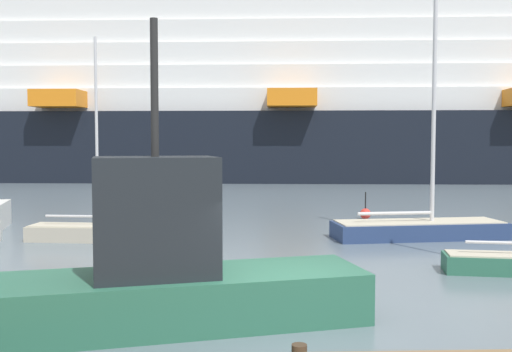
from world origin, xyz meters
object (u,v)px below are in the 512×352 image
object	(u,v)px
sailboat_2	(89,230)
fishing_boat_2	(169,270)
channel_buoy_0	(365,213)
sailboat_5	(419,226)
cruise_ship	(188,106)

from	to	relation	value
sailboat_2	fishing_boat_2	world-z (taller)	sailboat_2
sailboat_2	channel_buoy_0	size ratio (longest dim) A/B	5.80
sailboat_2	sailboat_5	bearing A→B (deg)	7.97
channel_buoy_0	cruise_ship	world-z (taller)	cruise_ship
sailboat_5	fishing_boat_2	size ratio (longest dim) A/B	1.30
channel_buoy_0	cruise_ship	distance (m)	34.13
channel_buoy_0	cruise_ship	xyz separation A→B (m)	(-10.79, 31.63, 6.95)
sailboat_2	fishing_boat_2	size ratio (longest dim) A/B	0.95
sailboat_2	channel_buoy_0	bearing A→B (deg)	33.29
sailboat_2	cruise_ship	bearing A→B (deg)	96.52
cruise_ship	sailboat_5	bearing A→B (deg)	-68.11
fishing_boat_2	cruise_ship	bearing A→B (deg)	-98.10
sailboat_2	sailboat_5	xyz separation A→B (m)	(12.25, 0.09, 0.09)
sailboat_2	fishing_boat_2	distance (m)	10.75
fishing_boat_2	sailboat_5	bearing A→B (deg)	-141.50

